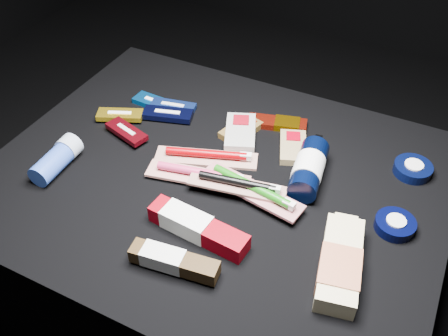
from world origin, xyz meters
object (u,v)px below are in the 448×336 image
at_px(bodywash_bottle, 340,265).
at_px(deodorant_stick, 57,159).
at_px(toothpaste_carton_red, 194,226).
at_px(lotion_bottle, 309,169).

height_order(bodywash_bottle, deodorant_stick, deodorant_stick).
distance_m(bodywash_bottle, toothpaste_carton_red, 0.28).
bearing_deg(bodywash_bottle, deodorant_stick, 169.45).
bearing_deg(deodorant_stick, bodywash_bottle, -2.06).
height_order(bodywash_bottle, toothpaste_carton_red, bodywash_bottle).
bearing_deg(toothpaste_carton_red, bodywash_bottle, 12.25).
bearing_deg(lotion_bottle, deodorant_stick, -165.31).
relative_size(deodorant_stick, toothpaste_carton_red, 0.62).
distance_m(deodorant_stick, toothpaste_carton_red, 0.36).
xyz_separation_m(lotion_bottle, toothpaste_carton_red, (-0.15, -0.24, -0.01)).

